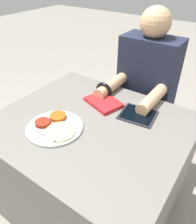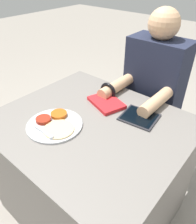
{
  "view_description": "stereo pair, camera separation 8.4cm",
  "coord_description": "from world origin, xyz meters",
  "px_view_note": "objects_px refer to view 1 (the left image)",
  "views": [
    {
      "loc": [
        0.54,
        -0.69,
        1.41
      ],
      "look_at": [
        0.03,
        0.03,
        0.79
      ],
      "focal_mm": 35.0,
      "sensor_mm": 36.0,
      "label": 1
    },
    {
      "loc": [
        0.6,
        -0.64,
        1.41
      ],
      "look_at": [
        0.03,
        0.03,
        0.79
      ],
      "focal_mm": 35.0,
      "sensor_mm": 36.0,
      "label": 2
    }
  ],
  "objects_px": {
    "thali_tray": "(55,126)",
    "person_diner": "(144,103)",
    "tablet_device": "(138,115)",
    "red_notebook": "(103,102)"
  },
  "relations": [
    {
      "from": "tablet_device",
      "to": "person_diner",
      "type": "relative_size",
      "value": 0.16
    },
    {
      "from": "thali_tray",
      "to": "tablet_device",
      "type": "height_order",
      "value": "thali_tray"
    },
    {
      "from": "tablet_device",
      "to": "red_notebook",
      "type": "bearing_deg",
      "value": -178.05
    },
    {
      "from": "thali_tray",
      "to": "red_notebook",
      "type": "distance_m",
      "value": 0.33
    },
    {
      "from": "red_notebook",
      "to": "person_diner",
      "type": "distance_m",
      "value": 0.43
    },
    {
      "from": "tablet_device",
      "to": "person_diner",
      "type": "distance_m",
      "value": 0.43
    },
    {
      "from": "red_notebook",
      "to": "tablet_device",
      "type": "height_order",
      "value": "red_notebook"
    },
    {
      "from": "red_notebook",
      "to": "tablet_device",
      "type": "xyz_separation_m",
      "value": [
        0.21,
        0.01,
        -0.0
      ]
    },
    {
      "from": "thali_tray",
      "to": "person_diner",
      "type": "xyz_separation_m",
      "value": [
        0.16,
        0.7,
        -0.17
      ]
    },
    {
      "from": "thali_tray",
      "to": "person_diner",
      "type": "relative_size",
      "value": 0.23
    }
  ]
}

